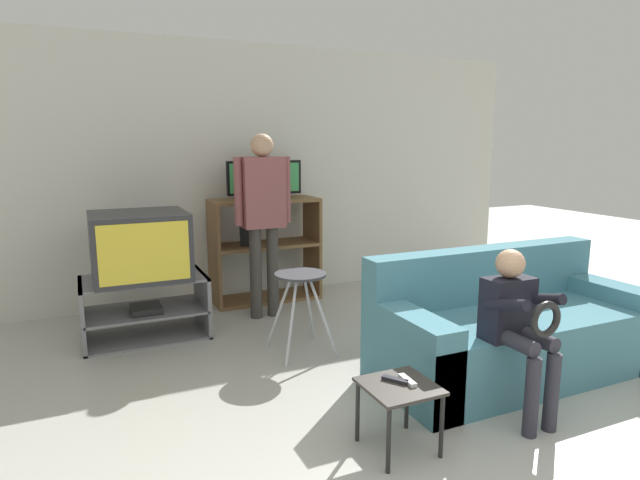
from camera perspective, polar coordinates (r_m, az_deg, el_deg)
wall_back at (r=5.67m, az=-7.32°, el=7.14°), size 6.40×0.06×2.60m
tv_stand at (r=4.72m, az=-18.15°, el=-6.91°), size 0.99×0.59×0.51m
television_main at (r=4.59m, az=-18.68°, el=-0.56°), size 0.75×0.67×0.54m
media_shelf at (r=5.51m, az=-5.89°, el=-0.93°), size 1.09×0.44×1.05m
television_flat at (r=5.44m, az=-5.93°, el=6.30°), size 0.78×0.20×0.38m
folding_stool at (r=4.11m, az=-2.10°, el=-4.91°), size 0.44×0.46×0.64m
snack_table at (r=2.95m, az=8.44°, el=-15.98°), size 0.37×0.37×0.37m
remote_control_black at (r=2.95m, az=8.01°, el=-14.56°), size 0.11×0.14×0.02m
remote_control_white at (r=2.96m, az=9.29°, el=-14.54°), size 0.05×0.15×0.02m
couch at (r=4.06m, az=19.48°, el=-9.17°), size 1.97×0.85×0.85m
person_standing_adult at (r=4.88m, az=-6.09°, el=3.47°), size 0.53×0.21×1.69m
person_seated_child at (r=3.34m, az=20.33°, el=-7.93°), size 0.33×0.43×1.00m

